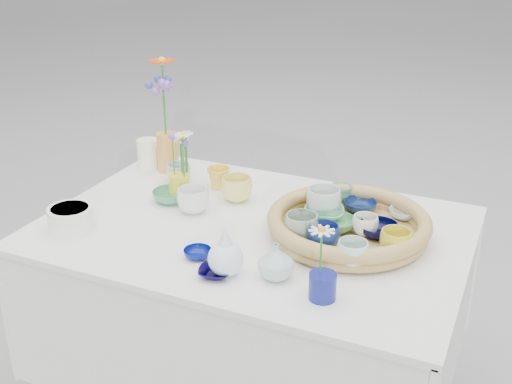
% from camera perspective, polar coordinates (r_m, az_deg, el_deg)
% --- Properties ---
extents(wicker_tray, '(0.47, 0.47, 0.08)m').
position_cam_1_polar(wicker_tray, '(1.88, 8.22, -2.93)').
color(wicker_tray, olive).
rests_on(wicker_tray, display_table).
extents(tray_ceramic_0, '(0.12, 0.12, 0.03)m').
position_cam_1_polar(tray_ceramic_0, '(2.01, 9.24, -1.24)').
color(tray_ceramic_0, '#0E214F').
rests_on(tray_ceramic_0, wicker_tray).
extents(tray_ceramic_1, '(0.15, 0.15, 0.04)m').
position_cam_1_polar(tray_ceramic_1, '(1.87, 10.79, -3.32)').
color(tray_ceramic_1, black).
rests_on(tray_ceramic_1, wicker_tray).
extents(tray_ceramic_2, '(0.11, 0.11, 0.07)m').
position_cam_1_polar(tray_ceramic_2, '(1.78, 12.31, -4.36)').
color(tray_ceramic_2, gold).
rests_on(tray_ceramic_2, wicker_tray).
extents(tray_ceramic_3, '(0.13, 0.13, 0.04)m').
position_cam_1_polar(tray_ceramic_3, '(1.88, 7.11, -2.85)').
color(tray_ceramic_3, '#458D52').
rests_on(tray_ceramic_3, wicker_tray).
extents(tray_ceramic_4, '(0.10, 0.10, 0.08)m').
position_cam_1_polar(tray_ceramic_4, '(1.81, 4.07, -3.13)').
color(tray_ceramic_4, gray).
rests_on(tray_ceramic_4, wicker_tray).
extents(tray_ceramic_5, '(0.15, 0.15, 0.03)m').
position_cam_1_polar(tray_ceramic_5, '(1.95, 6.06, -1.86)').
color(tray_ceramic_5, '#79B5A9').
rests_on(tray_ceramic_5, wicker_tray).
extents(tray_ceramic_6, '(0.14, 0.14, 0.08)m').
position_cam_1_polar(tray_ceramic_6, '(1.96, 6.03, -0.85)').
color(tray_ceramic_6, silver).
rests_on(tray_ceramic_6, wicker_tray).
extents(tray_ceramic_7, '(0.09, 0.09, 0.06)m').
position_cam_1_polar(tray_ceramic_7, '(1.86, 9.68, -2.94)').
color(tray_ceramic_7, white).
rests_on(tray_ceramic_7, wicker_tray).
extents(tray_ceramic_8, '(0.10, 0.10, 0.03)m').
position_cam_1_polar(tray_ceramic_8, '(1.99, 13.05, -1.85)').
color(tray_ceramic_8, '#ABCCFF').
rests_on(tray_ceramic_8, wicker_tray).
extents(tray_ceramic_9, '(0.10, 0.10, 0.07)m').
position_cam_1_polar(tray_ceramic_9, '(1.77, 6.02, -3.97)').
color(tray_ceramic_9, navy).
rests_on(tray_ceramic_9, wicker_tray).
extents(tray_ceramic_10, '(0.12, 0.12, 0.03)m').
position_cam_1_polar(tray_ceramic_10, '(1.86, 4.05, -3.19)').
color(tray_ceramic_10, '#FFEA77').
rests_on(tray_ceramic_10, wicker_tray).
extents(tray_ceramic_11, '(0.11, 0.11, 0.07)m').
position_cam_1_polar(tray_ceramic_11, '(1.70, 8.59, -5.41)').
color(tray_ceramic_11, silver).
rests_on(tray_ceramic_11, wicker_tray).
extents(tray_ceramic_12, '(0.08, 0.08, 0.06)m').
position_cam_1_polar(tray_ceramic_12, '(2.05, 7.58, -0.22)').
color(tray_ceramic_12, '#5B9667').
rests_on(tray_ceramic_12, wicker_tray).
extents(loose_ceramic_0, '(0.09, 0.09, 0.07)m').
position_cam_1_polar(loose_ceramic_0, '(2.19, -3.34, 1.26)').
color(loose_ceramic_0, yellow).
rests_on(loose_ceramic_0, display_table).
extents(loose_ceramic_1, '(0.13, 0.13, 0.08)m').
position_cam_1_polar(loose_ceramic_1, '(2.09, -1.74, 0.29)').
color(loose_ceramic_1, '#EEE16B').
rests_on(loose_ceramic_1, display_table).
extents(loose_ceramic_2, '(0.12, 0.12, 0.04)m').
position_cam_1_polar(loose_ceramic_2, '(2.11, -7.59, -0.35)').
color(loose_ceramic_2, '#3D8B67').
rests_on(loose_ceramic_2, display_table).
extents(loose_ceramic_3, '(0.12, 0.12, 0.08)m').
position_cam_1_polar(loose_ceramic_3, '(2.02, -5.62, -0.74)').
color(loose_ceramic_3, white).
rests_on(loose_ceramic_3, display_table).
extents(loose_ceramic_4, '(0.09, 0.09, 0.02)m').
position_cam_1_polar(loose_ceramic_4, '(1.77, -5.21, -5.46)').
color(loose_ceramic_4, '#041065').
rests_on(loose_ceramic_4, display_table).
extents(loose_ceramic_5, '(0.09, 0.09, 0.07)m').
position_cam_1_polar(loose_ceramic_5, '(2.26, -6.88, 1.69)').
color(loose_ceramic_5, '#A6C7BE').
rests_on(loose_ceramic_5, display_table).
extents(loose_ceramic_6, '(0.11, 0.11, 0.02)m').
position_cam_1_polar(loose_ceramic_6, '(1.68, -3.64, -7.12)').
color(loose_ceramic_6, black).
rests_on(loose_ceramic_6, display_table).
extents(fluted_bowl, '(0.14, 0.14, 0.07)m').
position_cam_1_polar(fluted_bowl, '(1.98, -16.14, -2.26)').
color(fluted_bowl, white).
rests_on(fluted_bowl, display_table).
extents(bud_vase_paleblue, '(0.11, 0.11, 0.14)m').
position_cam_1_polar(bud_vase_paleblue, '(1.66, -2.73, -5.19)').
color(bud_vase_paleblue, white).
rests_on(bud_vase_paleblue, display_table).
extents(bud_vase_seafoam, '(0.12, 0.12, 0.10)m').
position_cam_1_polar(bud_vase_seafoam, '(1.65, 1.79, -6.16)').
color(bud_vase_seafoam, '#A7C9C2').
rests_on(bud_vase_seafoam, display_table).
extents(bud_vase_cobalt, '(0.08, 0.08, 0.07)m').
position_cam_1_polar(bud_vase_cobalt, '(1.58, 5.94, -8.33)').
color(bud_vase_cobalt, navy).
rests_on(bud_vase_cobalt, display_table).
extents(single_daisy, '(0.09, 0.09, 0.13)m').
position_cam_1_polar(single_daisy, '(1.55, 5.80, -5.29)').
color(single_daisy, white).
rests_on(single_daisy, bud_vase_cobalt).
extents(tall_vase_yellow, '(0.08, 0.08, 0.14)m').
position_cam_1_polar(tall_vase_yellow, '(2.35, -7.86, 3.53)').
color(tall_vase_yellow, gold).
rests_on(tall_vase_yellow, display_table).
extents(gerbera, '(0.12, 0.12, 0.28)m').
position_cam_1_polar(gerbera, '(2.28, -8.18, 8.26)').
color(gerbera, '#DA490A').
rests_on(gerbera, tall_vase_yellow).
extents(hydrangea, '(0.09, 0.09, 0.25)m').
position_cam_1_polar(hydrangea, '(2.30, -8.16, 7.25)').
color(hydrangea, '#3940AC').
rests_on(hydrangea, tall_vase_yellow).
extents(white_pitcher, '(0.12, 0.09, 0.11)m').
position_cam_1_polar(white_pitcher, '(2.39, -9.55, 3.37)').
color(white_pitcher, white).
rests_on(white_pitcher, display_table).
extents(daisy_cup, '(0.08, 0.08, 0.07)m').
position_cam_1_polar(daisy_cup, '(2.15, -6.86, 0.65)').
color(daisy_cup, yellow).
rests_on(daisy_cup, display_table).
extents(daisy_posy, '(0.10, 0.10, 0.16)m').
position_cam_1_polar(daisy_posy, '(2.11, -6.67, 3.65)').
color(daisy_posy, white).
rests_on(daisy_posy, daisy_cup).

